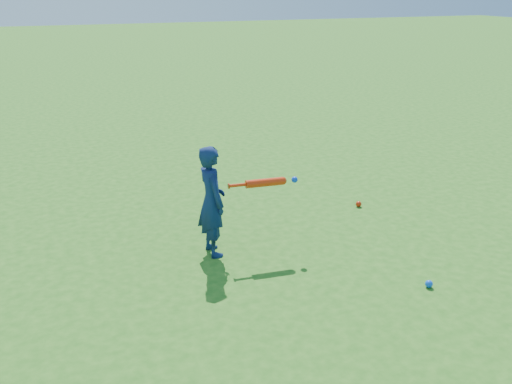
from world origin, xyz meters
The scene contains 5 objects.
ground centered at (0.00, 0.00, 0.00)m, with size 80.00×80.00×0.00m, color #235F16.
child centered at (0.43, 0.17, 0.62)m, with size 0.45×0.30×1.24m, color #10204C.
ground_ball_red centered at (2.68, 0.78, 0.04)m, with size 0.08×0.08×0.08m, color red.
ground_ball_blue centered at (2.18, -1.36, 0.04)m, with size 0.08×0.08×0.08m, color blue.
bat_swing centered at (1.04, 0.06, 0.79)m, with size 0.79×0.13×0.09m.
Camera 1 is at (-1.25, -5.36, 2.83)m, focal length 40.00 mm.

